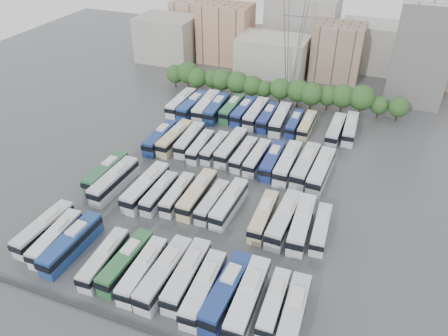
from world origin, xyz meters
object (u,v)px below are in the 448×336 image
at_px(bus_r3_s1, 193,105).
at_px(bus_r3_s10, 307,125).
at_px(bus_r3_s9, 294,123).
at_px(bus_r0_s8, 187,275).
at_px(apartment_tower, 422,52).
at_px(bus_r1_s4, 160,193).
at_px(bus_r3_s7, 268,117).
at_px(bus_r3_s6, 256,113).
at_px(bus_r2_s12, 321,170).
at_px(bus_r0_s2, 72,243).
at_px(bus_r2_s8, 257,157).
at_px(bus_r3_s12, 336,130).
at_px(bus_r2_s2, 175,138).
at_px(bus_r3_s0, 181,103).
at_px(bus_r2_s3, 190,139).
at_px(bus_r1_s7, 212,202).
at_px(electricity_pylon, 295,26).
at_px(bus_r0_s0, 44,228).
at_px(bus_r2_s11, 305,165).
at_px(bus_r2_s10, 288,163).
at_px(bus_r3_s5, 243,111).
at_px(bus_r1_s0, 106,172).
at_px(bus_r1_s11, 284,219).
at_px(bus_r0_s5, 126,261).
at_px(bus_r2_s4, 201,146).
at_px(bus_r0_s6, 143,270).
at_px(bus_r1_s12, 302,224).
at_px(bus_r2_s9, 272,160).
at_px(bus_r3_s4, 232,108).
at_px(bus_r3_s8, 280,119).
at_px(bus_r0_s7, 164,273).
at_px(bus_r0_s10, 226,291).
at_px(bus_r3_s3, 217,108).
at_px(bus_r0_s12, 274,303).
at_px(bus_r0_s4, 104,259).
at_px(bus_r1_s5, 178,194).
at_px(bus_r0_s11, 248,298).
at_px(bus_r3_s13, 350,128).
at_px(bus_r2_s1, 160,137).
at_px(bus_r2_s7, 244,154).
at_px(bus_r1_s10, 264,216).
at_px(bus_r0_s9, 204,288).
at_px(bus_r1_s1, 114,180).
at_px(bus_r0_s1, 56,238).
at_px(bus_r1_s8, 229,203).

height_order(bus_r3_s1, bus_r3_s10, bus_r3_s1).
bearing_deg(bus_r3_s9, bus_r0_s8, -94.01).
relative_size(apartment_tower, bus_r1_s4, 2.33).
bearing_deg(bus_r3_s7, bus_r3_s6, 169.91).
bearing_deg(bus_r2_s12, bus_r0_s2, -131.01).
relative_size(bus_r2_s8, bus_r3_s12, 0.91).
bearing_deg(bus_r3_s6, bus_r2_s2, -126.20).
xyz_separation_m(bus_r3_s0, bus_r3_s9, (29.93, 0.06, -0.33)).
bearing_deg(bus_r2_s3, bus_r1_s7, -56.97).
distance_m(electricity_pylon, bus_r1_s7, 58.37).
xyz_separation_m(bus_r0_s0, bus_r2_s11, (36.45, 34.40, 0.20)).
relative_size(bus_r2_s8, bus_r2_s10, 0.87).
bearing_deg(bus_r3_s0, bus_r3_s5, 4.95).
distance_m(bus_r0_s2, bus_r1_s0, 20.38).
height_order(apartment_tower, bus_r1_s11, apartment_tower).
height_order(bus_r0_s5, bus_r2_s4, bus_r0_s5).
bearing_deg(bus_r0_s6, bus_r1_s12, 41.96).
relative_size(bus_r2_s9, bus_r3_s4, 0.99).
xyz_separation_m(bus_r0_s6, bus_r2_s3, (-9.97, 37.98, 0.02)).
xyz_separation_m(bus_r2_s10, bus_r3_s8, (-6.52, 18.41, -0.03)).
bearing_deg(bus_r2_s12, bus_r0_s7, -112.46).
bearing_deg(bus_r2_s8, bus_r0_s10, -77.67).
bearing_deg(bus_r3_s3, bus_r2_s12, -34.56).
distance_m(bus_r0_s12, bus_r2_s11, 35.42).
bearing_deg(bus_r0_s4, bus_r2_s8, 67.52).
relative_size(bus_r3_s6, bus_r3_s7, 1.09).
bearing_deg(bus_r1_s5, bus_r1_s4, -165.19).
xyz_separation_m(bus_r0_s11, bus_r3_s13, (6.51, 55.51, -0.16)).
height_order(bus_r2_s11, bus_r3_s8, bus_r2_s11).
bearing_deg(bus_r0_s2, bus_r2_s1, 96.75).
xyz_separation_m(bus_r0_s6, bus_r2_s7, (3.26, 36.67, -0.13)).
relative_size(bus_r1_s7, bus_r2_s2, 0.85).
distance_m(bus_r3_s1, bus_r3_s3, 6.38).
relative_size(bus_r0_s0, bus_r3_s7, 1.04).
height_order(bus_r2_s3, bus_r2_s4, bus_r2_s3).
height_order(bus_r0_s0, bus_r0_s8, bus_r0_s8).
bearing_deg(electricity_pylon, bus_r1_s0, -113.09).
relative_size(bus_r0_s12, bus_r1_s10, 0.94).
bearing_deg(bus_r2_s3, bus_r2_s12, -6.43).
height_order(bus_r2_s9, bus_r3_s7, bus_r2_s9).
distance_m(bus_r0_s9, bus_r1_s1, 32.08).
distance_m(bus_r0_s8, bus_r1_s4, 21.41).
height_order(bus_r1_s10, bus_r2_s2, bus_r2_s2).
bearing_deg(bus_r0_s1, bus_r2_s12, 40.63).
bearing_deg(bus_r0_s8, bus_r1_s11, 58.46).
relative_size(bus_r1_s10, bus_r3_s9, 1.10).
xyz_separation_m(bus_r0_s4, bus_r0_s12, (26.51, 1.37, -0.09)).
bearing_deg(bus_r0_s9, bus_r1_s8, 97.77).
xyz_separation_m(bus_r1_s8, bus_r2_s11, (10.11, 16.98, 0.19)).
relative_size(bus_r2_s4, bus_r3_s7, 0.93).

